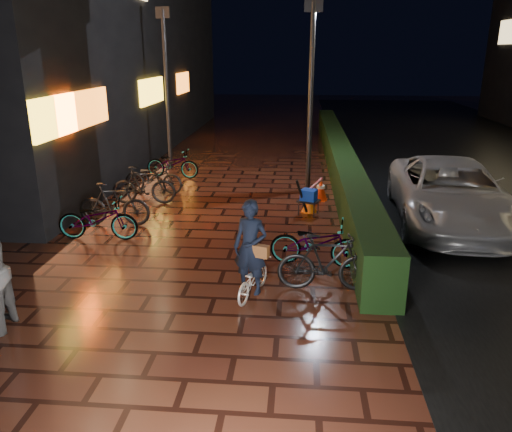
# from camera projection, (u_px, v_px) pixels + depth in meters

# --- Properties ---
(ground) EXTENTS (80.00, 80.00, 0.00)m
(ground) POSITION_uv_depth(u_px,v_px,m) (201.00, 258.00, 10.06)
(ground) COLOR #381911
(ground) RESTS_ON ground
(hedge) EXTENTS (0.70, 20.00, 1.00)m
(hedge) POSITION_uv_depth(u_px,v_px,m) (339.00, 157.00, 17.19)
(hedge) COLOR black
(hedge) RESTS_ON ground
(van) EXTENTS (2.87, 5.55, 1.50)m
(van) POSITION_uv_depth(u_px,v_px,m) (451.00, 193.00, 11.89)
(van) COLOR #9F9FA4
(van) RESTS_ON ground
(storefront_block) EXTENTS (12.09, 22.00, 9.00)m
(storefront_block) POSITION_uv_depth(u_px,v_px,m) (21.00, 38.00, 20.30)
(storefront_block) COLOR black
(storefront_block) RESTS_ON ground
(lamp_post_hedge) EXTENTS (0.50, 0.14, 5.32)m
(lamp_post_hedge) POSITION_uv_depth(u_px,v_px,m) (311.00, 90.00, 13.98)
(lamp_post_hedge) COLOR black
(lamp_post_hedge) RESTS_ON ground
(lamp_post_sf) EXTENTS (0.51, 0.19, 5.35)m
(lamp_post_sf) POSITION_uv_depth(u_px,v_px,m) (167.00, 83.00, 16.96)
(lamp_post_sf) COLOR black
(lamp_post_sf) RESTS_ON ground
(cyclist) EXTENTS (0.76, 1.27, 1.71)m
(cyclist) POSITION_uv_depth(u_px,v_px,m) (252.00, 262.00, 8.29)
(cyclist) COLOR white
(cyclist) RESTS_ON ground
(traffic_barrier) EXTENTS (0.75, 1.54, 0.63)m
(traffic_barrier) POSITION_uv_depth(u_px,v_px,m) (315.00, 195.00, 13.38)
(traffic_barrier) COLOR orange
(traffic_barrier) RESTS_ON ground
(cart_assembly) EXTENTS (0.66, 0.57, 0.96)m
(cart_assembly) POSITION_uv_depth(u_px,v_px,m) (308.00, 196.00, 12.57)
(cart_assembly) COLOR black
(cart_assembly) RESTS_ON ground
(parked_bikes_storefront) EXTENTS (2.06, 6.50, 1.03)m
(parked_bikes_storefront) POSITION_uv_depth(u_px,v_px,m) (141.00, 187.00, 13.49)
(parked_bikes_storefront) COLOR black
(parked_bikes_storefront) RESTS_ON ground
(parked_bikes_hedge) EXTENTS (1.95, 1.71, 1.03)m
(parked_bikes_hedge) POSITION_uv_depth(u_px,v_px,m) (321.00, 251.00, 9.12)
(parked_bikes_hedge) COLOR black
(parked_bikes_hedge) RESTS_ON ground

